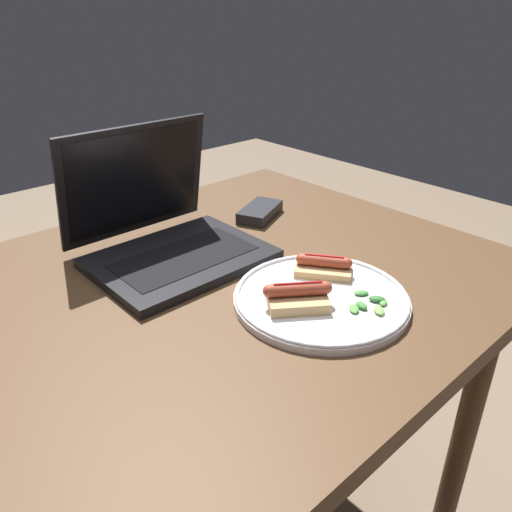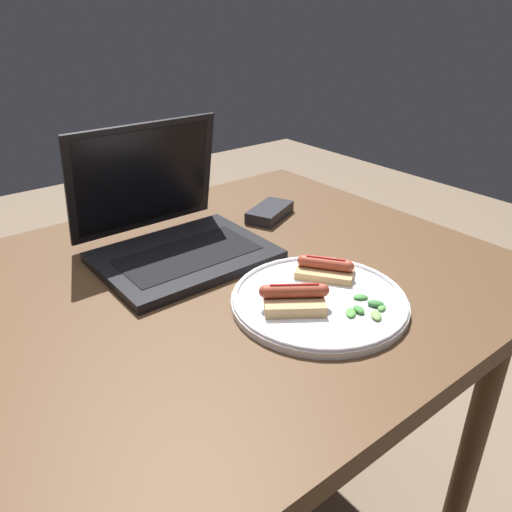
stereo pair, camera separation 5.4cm
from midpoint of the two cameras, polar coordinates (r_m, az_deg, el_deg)
name	(u,v)px [view 1 (the left image)]	position (r m, az deg, el deg)	size (l,w,h in m)	color
desk	(146,348)	(0.87, -14.17, -10.22)	(1.35, 0.84, 0.76)	#4C331E
laptop	(167,235)	(0.97, -11.71, 2.32)	(0.31, 0.28, 0.24)	black
plate	(321,297)	(0.82, 5.57, -4.75)	(0.29, 0.29, 0.02)	silver
sausage_toast_left	(297,296)	(0.79, 2.80, -4.68)	(0.12, 0.11, 0.04)	tan
sausage_toast_middle	(323,266)	(0.88, 6.01, -1.20)	(0.11, 0.11, 0.04)	tan
salad_pile	(370,304)	(0.81, 11.09, -5.42)	(0.08, 0.08, 0.01)	#387A33
external_drive	(260,212)	(1.15, -0.90, 5.04)	(0.14, 0.11, 0.03)	#232328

